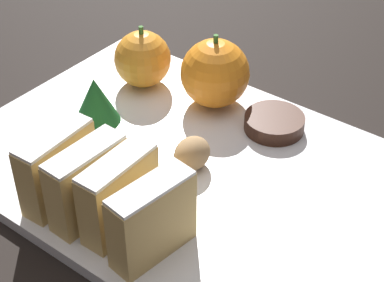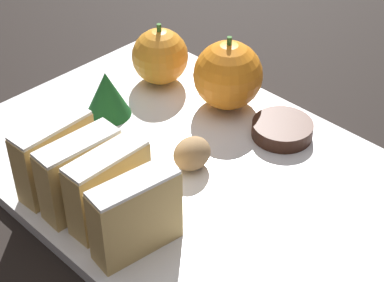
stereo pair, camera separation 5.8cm
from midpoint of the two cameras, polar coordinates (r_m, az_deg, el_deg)
name	(u,v)px [view 1 (the left image)]	position (r m, az deg, el deg)	size (l,w,h in m)	color
ground_plane	(192,176)	(0.60, -2.74, -3.26)	(6.00, 6.00, 0.00)	black
serving_platter	(192,171)	(0.60, -2.76, -2.83)	(0.30, 0.44, 0.01)	white
stollen_slice_front	(152,220)	(0.50, -6.91, -7.10)	(0.08, 0.03, 0.07)	tan
stollen_slice_second	(124,197)	(0.52, -9.28, -5.07)	(0.07, 0.03, 0.07)	tan
stollen_slice_third	(88,183)	(0.54, -12.30, -3.80)	(0.07, 0.03, 0.07)	tan
stollen_slice_fourth	(57,167)	(0.56, -14.79, -2.40)	(0.07, 0.03, 0.07)	tan
orange_near	(215,73)	(0.66, -0.45, 5.96)	(0.07, 0.07, 0.08)	orange
orange_far	(143,59)	(0.70, -6.79, 7.18)	(0.06, 0.06, 0.07)	orange
walnut	(192,154)	(0.59, -2.82, -1.27)	(0.04, 0.03, 0.03)	#9E7A51
chocolate_cookie	(274,123)	(0.64, 4.78, 1.52)	(0.06, 0.06, 0.02)	#381E14
evergreen_sprig	(94,102)	(0.65, -11.27, 3.37)	(0.05, 0.05, 0.05)	#195623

